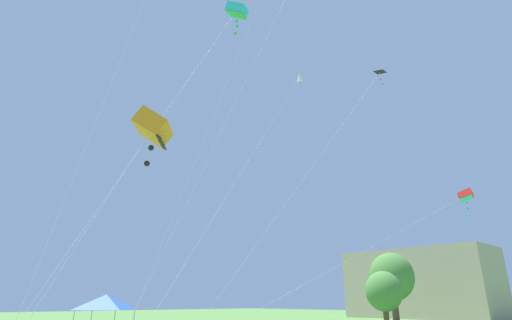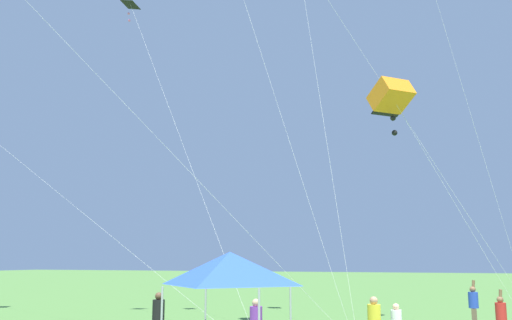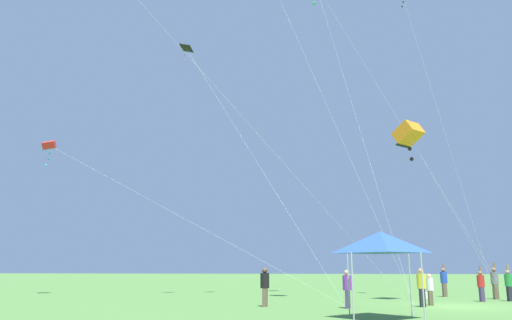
{
  "view_description": "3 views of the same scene",
  "coord_description": "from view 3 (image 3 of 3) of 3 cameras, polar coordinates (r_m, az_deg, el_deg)",
  "views": [
    {
      "loc": [
        15.72,
        -5.73,
        2.74
      ],
      "look_at": [
        -0.16,
        9.32,
        10.5
      ],
      "focal_mm": 28.0,
      "sensor_mm": 36.0,
      "label": 1
    },
    {
      "loc": [
        -19.22,
        -1.2,
        2.92
      ],
      "look_at": [
        4.78,
        7.52,
        7.36
      ],
      "focal_mm": 40.0,
      "sensor_mm": 36.0,
      "label": 2
    },
    {
      "loc": [
        -25.3,
        6.42,
        1.82
      ],
      "look_at": [
        4.66,
        10.04,
        8.29
      ],
      "focal_mm": 35.0,
      "sensor_mm": 36.0,
      "label": 3
    }
  ],
  "objects": [
    {
      "name": "cooler_box",
      "position": [
        31.74,
        18.73,
        -14.45
      ],
      "size": [
        0.52,
        0.4,
        0.36
      ],
      "primitive_type": "cube",
      "color": "white",
      "rests_on": "ground"
    },
    {
      "name": "ground_plane",
      "position": [
        26.17,
        21.87,
        -15.25
      ],
      "size": [
        220.0,
        220.0,
        0.0
      ],
      "primitive_type": "plane",
      "color": "#4C7A38"
    },
    {
      "name": "kite_black_delta_6",
      "position": [
        34.8,
        -7.82,
        12.38
      ],
      "size": [
        7.27,
        10.26,
        16.59
      ],
      "color": "silver",
      "rests_on": "ground"
    },
    {
      "name": "person_white_shirt",
      "position": [
        26.23,
        19.26,
        -13.68
      ],
      "size": [
        0.35,
        0.35,
        1.48
      ],
      "rotation": [
        0.0,
        0.0,
        3.54
      ],
      "color": "brown",
      "rests_on": "ground"
    },
    {
      "name": "festival_tent",
      "position": [
        18.98,
        14.08,
        -9.12
      ],
      "size": [
        2.56,
        2.56,
        3.09
      ],
      "color": "#B7B7BC",
      "rests_on": "ground"
    },
    {
      "name": "person_blue_shirt",
      "position": [
        34.04,
        20.69,
        -12.77
      ],
      "size": [
        0.41,
        0.41,
        2.01
      ],
      "rotation": [
        0.0,
        0.0,
        4.0
      ],
      "color": "brown",
      "rests_on": "ground"
    },
    {
      "name": "person_green_shirt",
      "position": [
        31.04,
        26.92,
        -12.49
      ],
      "size": [
        0.39,
        0.39,
        1.9
      ],
      "rotation": [
        0.0,
        0.0,
        3.28
      ],
      "color": "#282833",
      "rests_on": "ground"
    },
    {
      "name": "person_purple_shirt",
      "position": [
        23.49,
        10.39,
        -14.14
      ],
      "size": [
        0.4,
        0.4,
        1.68
      ],
      "rotation": [
        0.0,
        0.0,
        2.44
      ],
      "color": "#473860",
      "rests_on": "ground"
    },
    {
      "name": "person_grey_shirt",
      "position": [
        32.55,
        25.62,
        -12.41
      ],
      "size": [
        0.42,
        0.42,
        2.05
      ],
      "rotation": [
        0.0,
        0.0,
        5.19
      ],
      "color": "brown",
      "rests_on": "ground"
    },
    {
      "name": "kite_red_box_7",
      "position": [
        36.86,
        -22.53,
        1.49
      ],
      "size": [
        8.55,
        19.98,
        10.42
      ],
      "color": "silver",
      "rests_on": "ground"
    },
    {
      "name": "person_black_shirt",
      "position": [
        24.12,
        1.02,
        -14.15
      ],
      "size": [
        0.42,
        0.42,
        1.78
      ],
      "rotation": [
        0.0,
        0.0,
        0.13
      ],
      "color": "brown",
      "rests_on": "ground"
    },
    {
      "name": "person_red_shirt",
      "position": [
        30.05,
        24.32,
        -12.83
      ],
      "size": [
        0.38,
        0.38,
        1.84
      ],
      "rotation": [
        0.0,
        0.0,
        3.13
      ],
      "color": "#473860",
      "rests_on": "ground"
    },
    {
      "name": "person_yellow_shirt",
      "position": [
        25.17,
        18.4,
        -13.5
      ],
      "size": [
        0.41,
        0.41,
        1.75
      ],
      "rotation": [
        0.0,
        0.0,
        3.31
      ],
      "color": "#282833",
      "rests_on": "ground"
    },
    {
      "name": "kite_orange_box_2",
      "position": [
        29.31,
        17.02,
        2.86
      ],
      "size": [
        1.93,
        5.51,
        9.8
      ],
      "color": "silver",
      "rests_on": "ground"
    }
  ]
}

